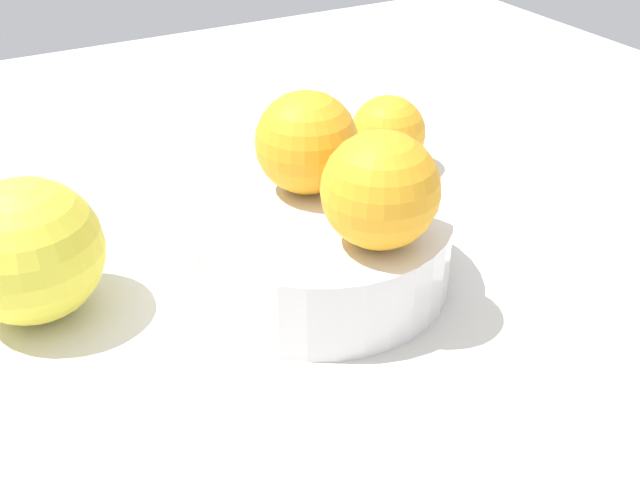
{
  "coord_description": "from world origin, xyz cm",
  "views": [
    {
      "loc": [
        -36.1,
        19.96,
        28.5
      ],
      "look_at": [
        0.0,
        0.0,
        3.01
      ],
      "focal_mm": 43.59,
      "sensor_mm": 36.0,
      "label": 1
    }
  ],
  "objects_px": {
    "orange_in_bowl_1": "(380,190)",
    "fruit_bowl": "(320,248)",
    "orange_loose_1": "(388,133)",
    "orange_in_bowl_0": "(307,142)",
    "orange_loose_0": "(29,251)"
  },
  "relations": [
    {
      "from": "orange_in_bowl_1",
      "to": "orange_loose_1",
      "type": "relative_size",
      "value": 1.1
    },
    {
      "from": "orange_in_bowl_0",
      "to": "orange_loose_0",
      "type": "height_order",
      "value": "orange_in_bowl_0"
    },
    {
      "from": "fruit_bowl",
      "to": "orange_in_bowl_1",
      "type": "distance_m",
      "value": 0.08
    },
    {
      "from": "orange_in_bowl_0",
      "to": "orange_loose_1",
      "type": "xyz_separation_m",
      "value": [
        0.09,
        -0.12,
        -0.05
      ]
    },
    {
      "from": "orange_loose_0",
      "to": "orange_loose_1",
      "type": "xyz_separation_m",
      "value": [
        0.06,
        -0.29,
        -0.01
      ]
    },
    {
      "from": "orange_in_bowl_0",
      "to": "orange_loose_1",
      "type": "distance_m",
      "value": 0.16
    },
    {
      "from": "orange_in_bowl_1",
      "to": "fruit_bowl",
      "type": "bearing_deg",
      "value": 14.95
    },
    {
      "from": "orange_loose_1",
      "to": "orange_in_bowl_1",
      "type": "bearing_deg",
      "value": 144.95
    },
    {
      "from": "orange_in_bowl_1",
      "to": "orange_loose_1",
      "type": "distance_m",
      "value": 0.21
    },
    {
      "from": "orange_in_bowl_0",
      "to": "orange_in_bowl_1",
      "type": "height_order",
      "value": "orange_in_bowl_1"
    },
    {
      "from": "orange_in_bowl_1",
      "to": "orange_loose_1",
      "type": "bearing_deg",
      "value": -35.05
    },
    {
      "from": "fruit_bowl",
      "to": "orange_in_bowl_1",
      "type": "xyz_separation_m",
      "value": [
        -0.05,
        -0.01,
        0.06
      ]
    },
    {
      "from": "orange_in_bowl_0",
      "to": "orange_loose_0",
      "type": "xyz_separation_m",
      "value": [
        0.02,
        0.17,
        -0.04
      ]
    },
    {
      "from": "orange_loose_0",
      "to": "orange_in_bowl_0",
      "type": "bearing_deg",
      "value": -97.1
    },
    {
      "from": "fruit_bowl",
      "to": "orange_loose_0",
      "type": "bearing_deg",
      "value": 72.36
    }
  ]
}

